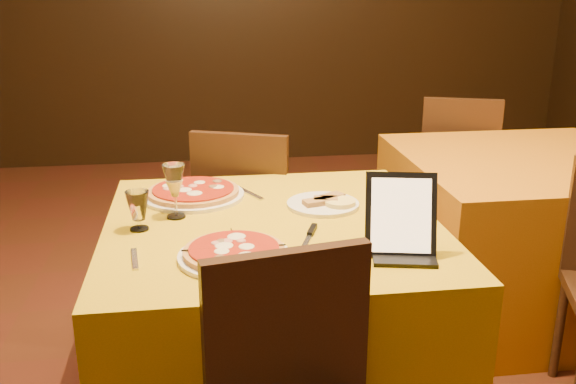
{
  "coord_description": "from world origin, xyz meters",
  "views": [
    {
      "loc": [
        -0.23,
        -2.02,
        1.51
      ],
      "look_at": [
        0.04,
        -0.06,
        0.86
      ],
      "focal_mm": 40.0,
      "sensor_mm": 36.0,
      "label": 1
    }
  ],
  "objects": [
    {
      "name": "main_table",
      "position": [
        -0.01,
        -0.04,
        0.38
      ],
      "size": [
        1.1,
        1.1,
        0.75
      ],
      "primitive_type": "cube",
      "color": "#C39C0C",
      "rests_on": "floor"
    },
    {
      "name": "side_table",
      "position": [
        1.24,
        0.61,
        0.38
      ],
      "size": [
        1.1,
        1.1,
        0.75
      ],
      "primitive_type": "cube",
      "color": "#B4680B",
      "rests_on": "floor"
    },
    {
      "name": "chair_main_far",
      "position": [
        -0.01,
        0.76,
        0.46
      ],
      "size": [
        0.52,
        0.52,
        0.91
      ],
      "primitive_type": null,
      "rotation": [
        0.0,
        0.0,
        2.78
      ],
      "color": "black",
      "rests_on": "floor"
    },
    {
      "name": "chair_side_far",
      "position": [
        1.24,
        1.42,
        0.46
      ],
      "size": [
        0.54,
        0.54,
        0.91
      ],
      "primitive_type": null,
      "rotation": [
        0.0,
        0.0,
        2.81
      ],
      "color": "black",
      "rests_on": "floor"
    },
    {
      "name": "pizza_near",
      "position": [
        -0.15,
        -0.31,
        0.77
      ],
      "size": [
        0.33,
        0.33,
        0.03
      ],
      "rotation": [
        0.0,
        0.0,
        0.06
      ],
      "color": "white",
      "rests_on": "main_table"
    },
    {
      "name": "pizza_far",
      "position": [
        -0.26,
        0.26,
        0.77
      ],
      "size": [
        0.37,
        0.37,
        0.03
      ],
      "rotation": [
        0.0,
        0.0,
        -0.29
      ],
      "color": "white",
      "rests_on": "main_table"
    },
    {
      "name": "cutlet_dish",
      "position": [
        0.19,
        0.09,
        0.76
      ],
      "size": [
        0.26,
        0.26,
        0.03
      ],
      "rotation": [
        0.0,
        0.0,
        0.37
      ],
      "color": "white",
      "rests_on": "main_table"
    },
    {
      "name": "wine_glass",
      "position": [
        -0.32,
        0.05,
        0.84
      ],
      "size": [
        0.08,
        0.08,
        0.19
      ],
      "primitive_type": null,
      "rotation": [
        0.0,
        0.0,
        -0.03
      ],
      "color": "#F5D68B",
      "rests_on": "main_table"
    },
    {
      "name": "water_glass",
      "position": [
        -0.44,
        -0.05,
        0.81
      ],
      "size": [
        0.1,
        0.1,
        0.13
      ],
      "primitive_type": null,
      "rotation": [
        0.0,
        0.0,
        -0.32
      ],
      "color": "white",
      "rests_on": "main_table"
    },
    {
      "name": "tablet",
      "position": [
        0.33,
        -0.34,
        0.87
      ],
      "size": [
        0.22,
        0.14,
        0.24
      ],
      "primitive_type": "cube",
      "rotation": [
        -0.35,
        0.0,
        -0.21
      ],
      "color": "black",
      "rests_on": "main_table"
    },
    {
      "name": "knife",
      "position": [
        0.08,
        -0.22,
        0.75
      ],
      "size": [
        0.09,
        0.19,
        0.01
      ],
      "primitive_type": "cube",
      "rotation": [
        0.0,
        0.0,
        1.2
      ],
      "color": "silver",
      "rests_on": "main_table"
    },
    {
      "name": "fork_near",
      "position": [
        -0.43,
        -0.28,
        0.75
      ],
      "size": [
        0.03,
        0.15,
        0.01
      ],
      "primitive_type": "cube",
      "rotation": [
        0.0,
        0.0,
        1.69
      ],
      "color": "silver",
      "rests_on": "main_table"
    },
    {
      "name": "fork_far",
      "position": [
        -0.06,
        0.27,
        0.75
      ],
      "size": [
        0.1,
        0.17,
        0.01
      ],
      "primitive_type": "cube",
      "rotation": [
        0.0,
        0.0,
        2.03
      ],
      "color": "silver",
      "rests_on": "main_table"
    }
  ]
}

